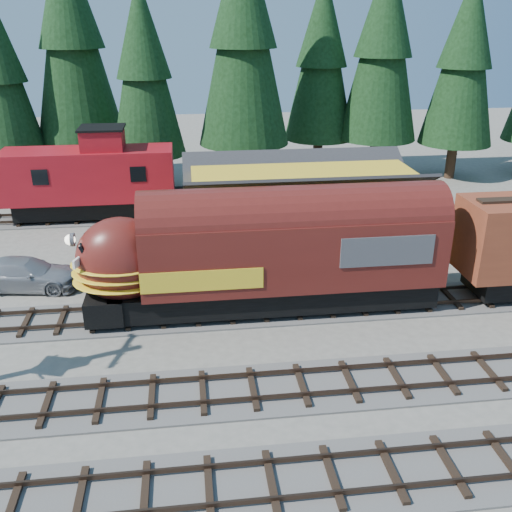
{
  "coord_description": "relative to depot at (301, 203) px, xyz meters",
  "views": [
    {
      "loc": [
        -6.2,
        -18.9,
        12.61
      ],
      "look_at": [
        -3.33,
        4.0,
        2.75
      ],
      "focal_mm": 40.0,
      "sensor_mm": 36.0,
      "label": 1
    }
  ],
  "objects": [
    {
      "name": "conifer_backdrop",
      "position": [
        6.23,
        13.91,
        7.09
      ],
      "size": [
        81.55,
        22.21,
        16.46
      ],
      "color": "black",
      "rests_on": "ground"
    },
    {
      "name": "pickup_truck_b",
      "position": [
        -14.32,
        -2.73,
        -2.2
      ],
      "size": [
        5.52,
        2.81,
        1.53
      ],
      "primitive_type": "imported",
      "rotation": [
        0.0,
        0.0,
        1.44
      ],
      "color": "#97999E",
      "rests_on": "ground"
    },
    {
      "name": "pickup_truck_a",
      "position": [
        -8.12,
        -2.41,
        -1.98
      ],
      "size": [
        7.09,
        3.36,
        1.96
      ],
      "primitive_type": "imported",
      "rotation": [
        0.0,
        0.0,
        1.59
      ],
      "color": "black",
      "rests_on": "ground"
    },
    {
      "name": "caboose",
      "position": [
        -12.37,
        7.5,
        -0.21
      ],
      "size": [
        10.76,
        3.12,
        5.6
      ],
      "color": "black",
      "rests_on": "ground"
    },
    {
      "name": "ground",
      "position": [
        0.0,
        -10.5,
        -2.96
      ],
      "size": [
        120.0,
        120.0,
        0.0
      ],
      "primitive_type": "plane",
      "color": "#6B665B",
      "rests_on": "ground"
    },
    {
      "name": "depot",
      "position": [
        0.0,
        0.0,
        0.0
      ],
      "size": [
        12.8,
        7.0,
        5.3
      ],
      "color": "gold",
      "rests_on": "ground"
    },
    {
      "name": "track_spur",
      "position": [
        -10.0,
        7.5,
        -2.9
      ],
      "size": [
        32.0,
        3.2,
        0.33
      ],
      "color": "#4C4947",
      "rests_on": "ground"
    },
    {
      "name": "locomotive",
      "position": [
        -3.39,
        -6.5,
        -0.38
      ],
      "size": [
        16.32,
        3.24,
        4.44
      ],
      "color": "black",
      "rests_on": "ground"
    }
  ]
}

